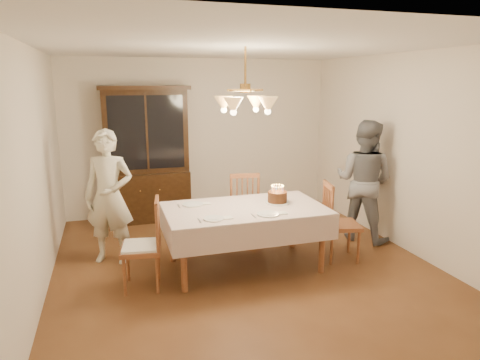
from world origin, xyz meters
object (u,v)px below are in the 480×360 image
object	(u,v)px
dining_table	(245,213)
china_hutch	(147,157)
birthday_cake	(277,198)
chair_far_side	(243,209)
elderly_woman	(109,197)

from	to	relation	value
dining_table	china_hutch	bearing A→B (deg)	112.40
dining_table	birthday_cake	size ratio (longest dim) A/B	6.33
chair_far_side	birthday_cake	size ratio (longest dim) A/B	3.33
china_hutch	chair_far_side	xyz separation A→B (m)	(1.20, -1.32, -0.60)
elderly_woman	birthday_cake	world-z (taller)	elderly_woman
china_hutch	elderly_woman	size ratio (longest dim) A/B	1.29
chair_far_side	china_hutch	bearing A→B (deg)	132.24
china_hutch	chair_far_side	world-z (taller)	china_hutch
china_hutch	birthday_cake	distance (m)	2.59
elderly_woman	birthday_cake	distance (m)	2.07
chair_far_side	elderly_woman	world-z (taller)	elderly_woman
dining_table	chair_far_side	distance (m)	1.00
china_hutch	birthday_cake	xyz separation A→B (m)	(1.37, -2.19, -0.21)
elderly_woman	dining_table	bearing A→B (deg)	-2.83
chair_far_side	elderly_woman	xyz separation A→B (m)	(-1.81, -0.26, 0.39)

